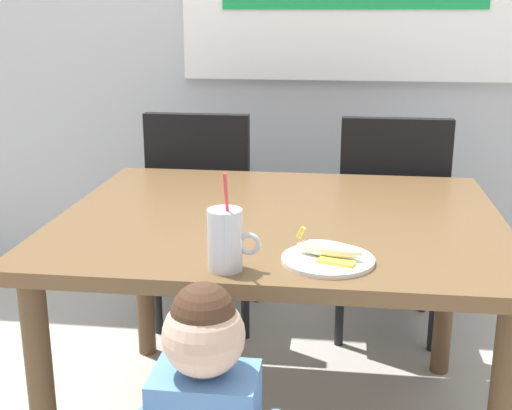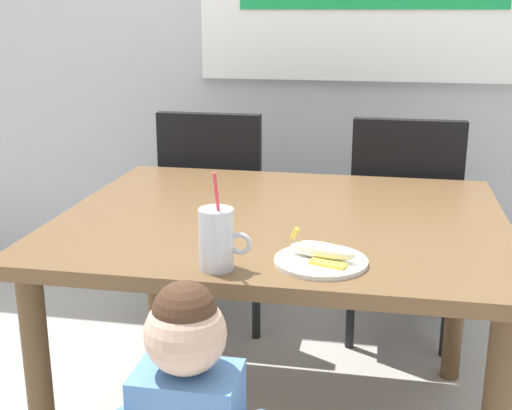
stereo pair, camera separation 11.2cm
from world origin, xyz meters
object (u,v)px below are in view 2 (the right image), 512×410
object	(u,v)px
dining_chair_left	(217,207)
peeled_banana	(323,251)
dining_table	(282,244)
dining_chair_right	(403,218)
snack_plate	(321,261)
milk_cup	(217,242)

from	to	relation	value
dining_chair_left	peeled_banana	bearing A→B (deg)	116.05
dining_chair_left	peeled_banana	size ratio (longest dim) A/B	5.48
dining_table	dining_chair_right	xyz separation A→B (m)	(0.38, 0.74, -0.12)
peeled_banana	dining_table	bearing A→B (deg)	112.69
dining_chair_left	snack_plate	distance (m)	1.28
milk_cup	peeled_banana	xyz separation A→B (m)	(0.25, 0.08, -0.04)
dining_chair_right	snack_plate	xyz separation A→B (m)	(-0.23, -1.12, 0.22)
milk_cup	snack_plate	xyz separation A→B (m)	(0.24, 0.08, -0.06)
dining_chair_right	dining_chair_left	bearing A→B (deg)	-0.68
milk_cup	snack_plate	distance (m)	0.26
dining_table	milk_cup	size ratio (longest dim) A/B	5.35
dining_chair_right	peeled_banana	distance (m)	1.17
milk_cup	dining_chair_right	bearing A→B (deg)	68.69
milk_cup	dining_chair_left	bearing A→B (deg)	104.19
dining_chair_right	snack_plate	bearing A→B (deg)	78.53
dining_table	dining_chair_left	distance (m)	0.86
milk_cup	peeled_banana	world-z (taller)	milk_cup
milk_cup	snack_plate	bearing A→B (deg)	18.22
milk_cup	snack_plate	world-z (taller)	milk_cup
milk_cup	peeled_banana	size ratio (longest dim) A/B	1.42
snack_plate	milk_cup	bearing A→B (deg)	-161.78
dining_table	peeled_banana	world-z (taller)	peeled_banana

